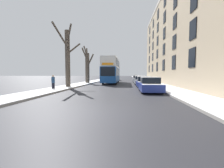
% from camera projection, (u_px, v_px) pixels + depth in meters
% --- Properties ---
extents(ground_plane, '(320.00, 320.00, 0.00)m').
position_uv_depth(ground_plane, '(93.00, 112.00, 6.60)').
color(ground_plane, '#28282D').
extents(sidewalk_left, '(2.70, 130.00, 0.16)m').
position_uv_depth(sidewalk_left, '(108.00, 78.00, 59.83)').
color(sidewalk_left, gray).
rests_on(sidewalk_left, ground).
extents(sidewalk_right, '(2.70, 130.00, 0.16)m').
position_uv_depth(sidewalk_right, '(139.00, 78.00, 58.59)').
color(sidewalk_right, gray).
rests_on(sidewalk_right, ground).
extents(terrace_facade_right, '(9.10, 36.84, 15.93)m').
position_uv_depth(terrace_facade_right, '(187.00, 39.00, 26.38)').
color(terrace_facade_right, tan).
rests_on(terrace_facade_right, ground).
extents(bare_tree_left_0, '(1.91, 4.42, 7.29)m').
position_uv_depth(bare_tree_left_0, '(68.00, 56.00, 18.40)').
color(bare_tree_left_0, '#4C4238').
rests_on(bare_tree_left_0, ground).
extents(bare_tree_left_1, '(2.78, 2.49, 6.98)m').
position_uv_depth(bare_tree_left_1, '(87.00, 65.00, 27.22)').
color(bare_tree_left_1, '#4C4238').
rests_on(bare_tree_left_1, ground).
extents(double_decker_bus, '(2.50, 11.04, 4.51)m').
position_uv_depth(double_decker_bus, '(111.00, 70.00, 28.05)').
color(double_decker_bus, '#194C99').
rests_on(double_decker_bus, ground).
extents(parked_car_0, '(1.89, 3.93, 1.42)m').
position_uv_depth(parked_car_0, '(150.00, 85.00, 14.01)').
color(parked_car_0, navy).
rests_on(parked_car_0, ground).
extents(parked_car_1, '(1.80, 3.99, 1.42)m').
position_uv_depth(parked_car_1, '(144.00, 82.00, 19.33)').
color(parked_car_1, navy).
rests_on(parked_car_1, ground).
extents(parked_car_2, '(1.88, 4.31, 1.44)m').
position_uv_depth(parked_car_2, '(140.00, 81.00, 24.40)').
color(parked_car_2, '#9EA3AD').
rests_on(parked_car_2, ground).
extents(parked_car_3, '(1.83, 3.96, 1.43)m').
position_uv_depth(parked_car_3, '(138.00, 79.00, 30.10)').
color(parked_car_3, slate).
rests_on(parked_car_3, ground).
extents(parked_car_4, '(1.70, 4.53, 1.50)m').
position_uv_depth(parked_car_4, '(136.00, 79.00, 35.51)').
color(parked_car_4, slate).
rests_on(parked_car_4, ground).
extents(oncoming_van, '(2.06, 5.71, 2.48)m').
position_uv_depth(oncoming_van, '(114.00, 76.00, 42.35)').
color(oncoming_van, '#333842').
rests_on(oncoming_van, ground).
extents(pedestrian_left_sidewalk, '(0.35, 0.35, 1.60)m').
position_uv_depth(pedestrian_left_sidewalk, '(53.00, 82.00, 16.02)').
color(pedestrian_left_sidewalk, black).
rests_on(pedestrian_left_sidewalk, ground).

